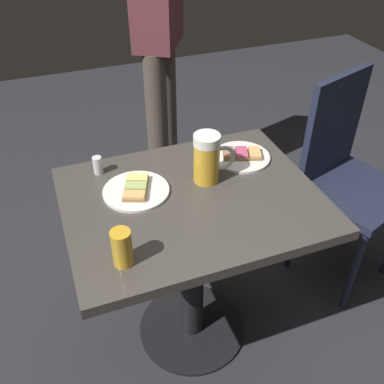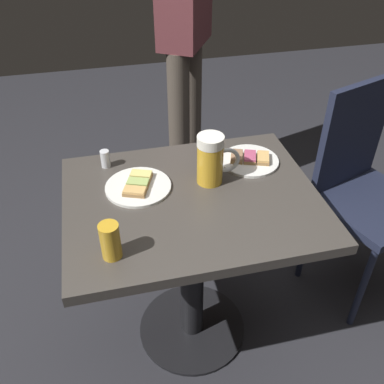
% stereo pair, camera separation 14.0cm
% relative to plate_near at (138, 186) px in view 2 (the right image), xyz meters
% --- Properties ---
extents(ground_plane, '(6.00, 6.00, 0.00)m').
position_rel_plate_near_xyz_m(ground_plane, '(0.09, 0.16, -0.72)').
color(ground_plane, '#28282D').
extents(cafe_table, '(0.65, 0.82, 0.71)m').
position_rel_plate_near_xyz_m(cafe_table, '(0.09, 0.16, -0.17)').
color(cafe_table, black).
rests_on(cafe_table, ground_plane).
extents(plate_near, '(0.22, 0.22, 0.03)m').
position_rel_plate_near_xyz_m(plate_near, '(0.00, 0.00, 0.00)').
color(plate_near, white).
rests_on(plate_near, cafe_table).
extents(plate_far, '(0.21, 0.21, 0.03)m').
position_rel_plate_near_xyz_m(plate_far, '(-0.06, 0.41, 0.00)').
color(plate_far, white).
rests_on(plate_far, cafe_table).
extents(beer_mug, '(0.09, 0.15, 0.17)m').
position_rel_plate_near_xyz_m(beer_mug, '(0.02, 0.25, 0.08)').
color(beer_mug, gold).
rests_on(beer_mug, cafe_table).
extents(beer_glass_small, '(0.06, 0.06, 0.11)m').
position_rel_plate_near_xyz_m(beer_glass_small, '(0.29, -0.11, 0.05)').
color(beer_glass_small, gold).
rests_on(beer_glass_small, cafe_table).
extents(salt_shaker, '(0.03, 0.03, 0.06)m').
position_rel_plate_near_xyz_m(salt_shaker, '(-0.15, -0.09, 0.02)').
color(salt_shaker, silver).
rests_on(salt_shaker, cafe_table).
extents(cafe_chair, '(0.48, 0.48, 0.94)m').
position_rel_plate_near_xyz_m(cafe_chair, '(-0.05, 0.91, -0.18)').
color(cafe_chair, '#1E2338').
rests_on(cafe_chair, ground_plane).
extents(patron_standing, '(0.37, 0.32, 1.64)m').
position_rel_plate_near_xyz_m(patron_standing, '(-0.89, 0.36, 0.23)').
color(patron_standing, '#51473D').
rests_on(patron_standing, ground_plane).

